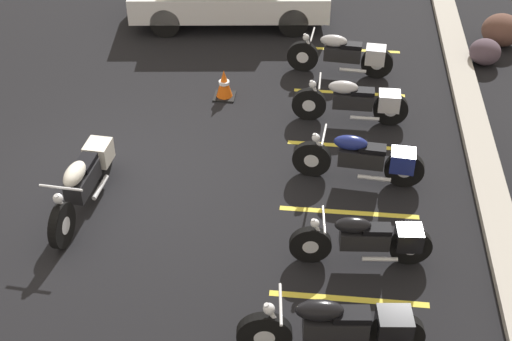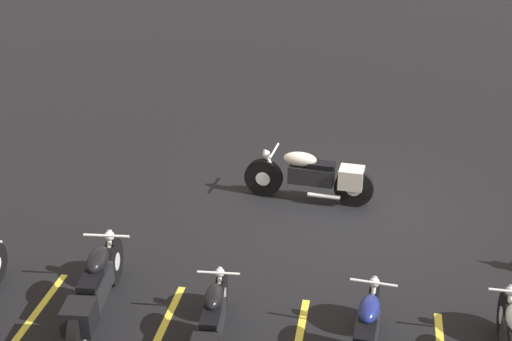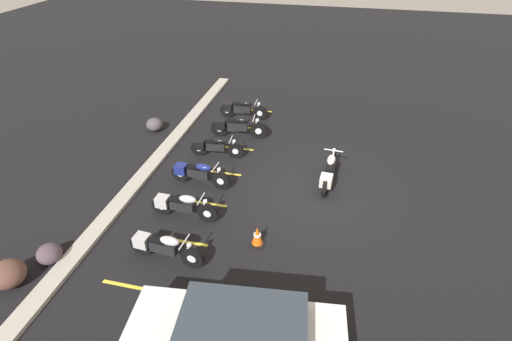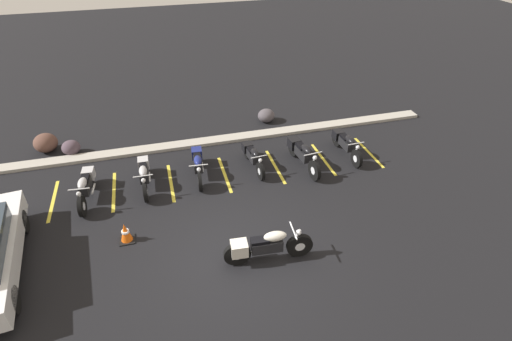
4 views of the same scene
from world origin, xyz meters
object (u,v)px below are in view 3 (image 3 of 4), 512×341
at_px(parked_bike_0, 162,247).
at_px(landscape_rock_0, 154,125).
at_px(landscape_rock_2, 49,254).
at_px(parked_bike_1, 181,205).
at_px(landscape_rock_1, 8,274).
at_px(parked_bike_4, 236,126).
at_px(car_white, 237,338).
at_px(parked_bike_3, 214,146).
at_px(traffic_cone, 257,236).
at_px(parked_bike_5, 241,109).
at_px(parked_bike_2, 197,173).
at_px(motorcycle_cream_featured, 329,172).

distance_m(parked_bike_0, landscape_rock_0, 7.46).
bearing_deg(landscape_rock_0, landscape_rock_2, -175.54).
height_order(parked_bike_1, landscape_rock_0, parked_bike_1).
bearing_deg(landscape_rock_1, parked_bike_4, -21.06).
distance_m(parked_bike_1, car_white, 4.84).
height_order(landscape_rock_0, landscape_rock_1, landscape_rock_1).
xyz_separation_m(parked_bike_1, car_white, (-3.93, -2.81, 0.25)).
distance_m(parked_bike_3, car_white, 8.05).
bearing_deg(parked_bike_4, landscape_rock_2, -116.03).
bearing_deg(traffic_cone, landscape_rock_1, 116.44).
xyz_separation_m(parked_bike_0, parked_bike_3, (5.26, 0.34, -0.03)).
bearing_deg(parked_bike_3, parked_bike_5, 83.65).
xyz_separation_m(parked_bike_4, car_white, (-9.12, -2.59, 0.21)).
bearing_deg(parked_bike_4, traffic_cone, -74.75).
bearing_deg(parked_bike_2, parked_bike_3, 95.43).
relative_size(parked_bike_5, landscape_rock_0, 3.00).
height_order(car_white, landscape_rock_1, car_white).
bearing_deg(parked_bike_2, landscape_rock_0, 138.32).
distance_m(parked_bike_0, parked_bike_3, 5.27).
xyz_separation_m(parked_bike_2, parked_bike_5, (5.20, -0.08, 0.00)).
xyz_separation_m(parked_bike_1, traffic_cone, (-0.60, -2.43, -0.16)).
distance_m(parked_bike_3, parked_bike_5, 3.36).
bearing_deg(landscape_rock_1, landscape_rock_0, 0.86).
height_order(parked_bike_1, parked_bike_3, parked_bike_1).
bearing_deg(parked_bike_0, parked_bike_4, 94.62).
relative_size(landscape_rock_1, traffic_cone, 1.44).
relative_size(parked_bike_0, traffic_cone, 3.67).
bearing_deg(parked_bike_5, landscape_rock_1, -108.04).
bearing_deg(traffic_cone, landscape_rock_0, 45.43).
bearing_deg(parked_bike_2, motorcycle_cream_featured, 18.43).
relative_size(car_white, landscape_rock_0, 6.45).
bearing_deg(parked_bike_5, motorcycle_cream_featured, -47.09).
bearing_deg(car_white, landscape_rock_0, -62.28).
height_order(parked_bike_0, parked_bike_3, parked_bike_0).
bearing_deg(landscape_rock_2, motorcycle_cream_featured, -52.21).
bearing_deg(traffic_cone, parked_bike_1, 76.19).
bearing_deg(parked_bike_3, parked_bike_4, 72.91).
bearing_deg(traffic_cone, car_white, -173.54).
distance_m(motorcycle_cream_featured, traffic_cone, 3.71).
relative_size(parked_bike_1, parked_bike_5, 0.98).
height_order(motorcycle_cream_featured, parked_bike_0, motorcycle_cream_featured).
relative_size(parked_bike_2, landscape_rock_0, 2.99).
height_order(parked_bike_3, parked_bike_5, parked_bike_5).
height_order(motorcycle_cream_featured, landscape_rock_2, motorcycle_cream_featured).
relative_size(parked_bike_1, parked_bike_2, 0.99).
height_order(parked_bike_3, traffic_cone, parked_bike_3).
relative_size(parked_bike_4, landscape_rock_0, 3.23).
bearing_deg(motorcycle_cream_featured, parked_bike_1, 128.28).
bearing_deg(landscape_rock_1, parked_bike_5, -16.44).
relative_size(parked_bike_0, landscape_rock_2, 3.30).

